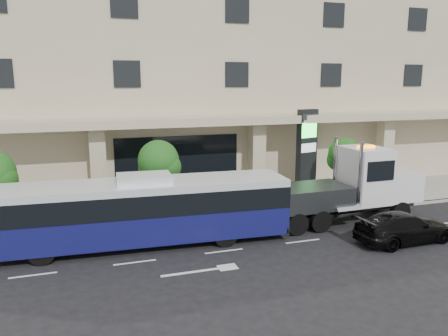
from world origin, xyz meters
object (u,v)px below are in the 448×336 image
(tow_truck, at_px, (350,188))
(black_sedan, at_px, (404,227))
(city_bus, at_px, (145,210))
(signage_pylon, at_px, (307,152))

(tow_truck, distance_m, black_sedan, 3.83)
(city_bus, height_order, black_sedan, city_bus)
(city_bus, distance_m, tow_truck, 11.14)
(tow_truck, bearing_deg, signage_pylon, 87.13)
(tow_truck, xyz_separation_m, black_sedan, (0.65, -3.60, -1.15))
(signage_pylon, bearing_deg, city_bus, -168.94)
(city_bus, bearing_deg, tow_truck, 3.91)
(tow_truck, bearing_deg, city_bus, 179.58)
(black_sedan, relative_size, signage_pylon, 0.88)
(city_bus, xyz_separation_m, tow_truck, (11.14, 0.13, 0.16))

